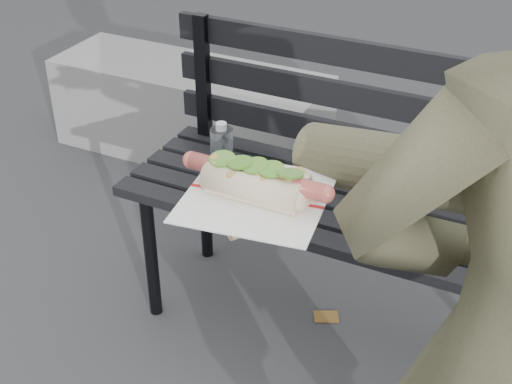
# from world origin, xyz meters

# --- Properties ---
(park_bench) EXTENTS (1.50, 0.44, 0.88)m
(park_bench) POSITION_xyz_m (0.04, 0.85, 0.52)
(park_bench) COLOR black
(park_bench) RESTS_ON ground
(concrete_block) EXTENTS (1.20, 0.40, 0.40)m
(concrete_block) POSITION_xyz_m (-1.05, 1.59, 0.20)
(concrete_block) COLOR slate
(concrete_block) RESTS_ON ground
(held_hotdog) EXTENTS (0.62, 0.30, 0.20)m
(held_hotdog) POSITION_xyz_m (0.27, -0.02, 1.08)
(held_hotdog) COLOR #44432D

